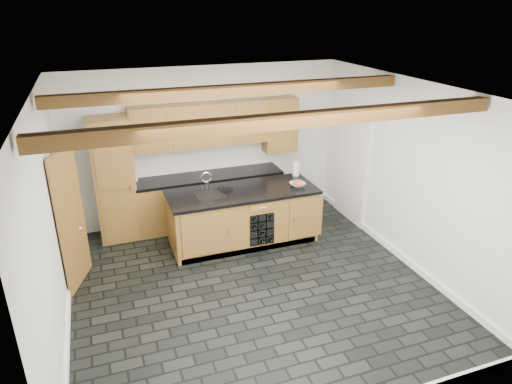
% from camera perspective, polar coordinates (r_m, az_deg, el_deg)
% --- Properties ---
extents(ground, '(5.00, 5.00, 0.00)m').
position_cam_1_polar(ground, '(6.75, -0.58, -11.50)').
color(ground, black).
rests_on(ground, ground).
extents(room_shell, '(5.01, 5.00, 5.00)m').
position_cam_1_polar(room_shell, '(6.47, -2.90, 2.16)').
color(room_shell, white).
rests_on(room_shell, ground).
extents(back_cabinetry, '(3.65, 0.62, 2.20)m').
position_cam_1_polar(back_cabinetry, '(8.15, -8.31, 2.26)').
color(back_cabinetry, olive).
rests_on(back_cabinetry, ground).
extents(island, '(2.48, 0.96, 0.93)m').
position_cam_1_polar(island, '(7.66, -1.60, -3.07)').
color(island, olive).
rests_on(island, ground).
extents(faucet, '(0.45, 0.40, 0.34)m').
position_cam_1_polar(faucet, '(7.36, -5.88, -0.03)').
color(faucet, black).
rests_on(faucet, island).
extents(kitchen_scale, '(0.21, 0.14, 0.06)m').
position_cam_1_polar(kitchen_scale, '(7.52, -3.80, 0.52)').
color(kitchen_scale, black).
rests_on(kitchen_scale, island).
extents(fruit_bowl, '(0.26, 0.26, 0.06)m').
position_cam_1_polar(fruit_bowl, '(7.68, 5.20, 0.95)').
color(fruit_bowl, beige).
rests_on(fruit_bowl, island).
extents(fruit_cluster, '(0.16, 0.17, 0.07)m').
position_cam_1_polar(fruit_cluster, '(7.67, 5.21, 1.18)').
color(fruit_cluster, red).
rests_on(fruit_cluster, fruit_bowl).
extents(paper_towel, '(0.12, 0.12, 0.23)m').
position_cam_1_polar(paper_towel, '(8.13, 5.02, 2.86)').
color(paper_towel, white).
rests_on(paper_towel, island).
extents(mug, '(0.12, 0.12, 0.11)m').
position_cam_1_polar(mug, '(8.13, -14.84, 1.69)').
color(mug, white).
rests_on(mug, back_cabinetry).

